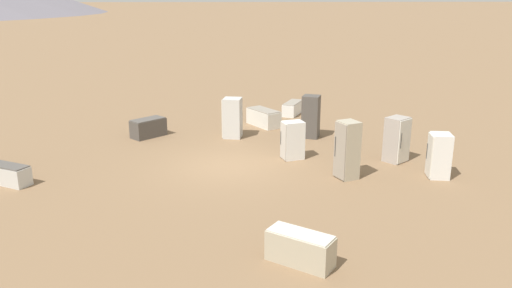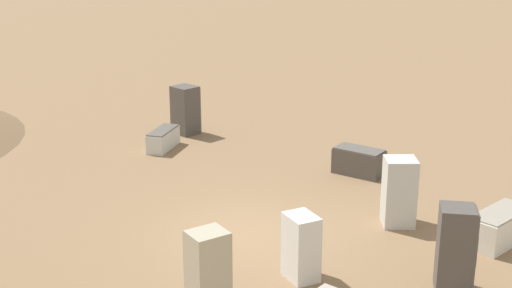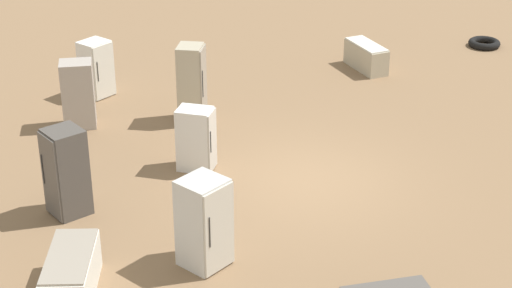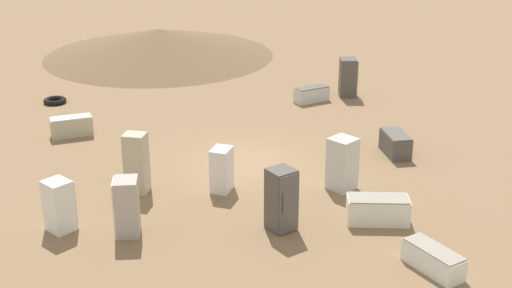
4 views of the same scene
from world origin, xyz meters
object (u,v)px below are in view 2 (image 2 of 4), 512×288
Objects in this scene: discarded_fridge_0 at (359,162)px; discarded_fridge_9 at (208,281)px; discarded_fridge_6 at (500,227)px; discarded_fridge_7 at (301,247)px; discarded_fridge_11 at (399,192)px; discarded_fridge_2 at (456,250)px; discarded_fridge_4 at (186,110)px; discarded_fridge_8 at (163,139)px.

discarded_fridge_9 is at bearing -170.07° from discarded_fridge_0.
discarded_fridge_7 reaches higher than discarded_fridge_6.
discarded_fridge_9 reaches higher than discarded_fridge_7.
discarded_fridge_6 is at bearing -26.44° from discarded_fridge_11.
discarded_fridge_11 is (2.09, -3.10, 0.14)m from discarded_fridge_7.
discarded_fridge_9 is (-0.24, 4.98, 0.06)m from discarded_fridge_2.
discarded_fridge_9 reaches higher than discarded_fridge_2.
discarded_fridge_0 is at bearing 44.76° from discarded_fridge_7.
discarded_fridge_9 reaches higher than discarded_fridge_6.
discarded_fridge_4 is at bearing 179.33° from discarded_fridge_6.
discarded_fridge_9 is at bearing -103.78° from discarded_fridge_6.
discarded_fridge_4 is at bearing 87.35° from discarded_fridge_0.
discarded_fridge_8 is 0.94× the size of discarded_fridge_11.
discarded_fridge_4 is 9.70m from discarded_fridge_11.
discarded_fridge_11 reaches higher than discarded_fridge_6.
discarded_fridge_0 is 0.81× the size of discarded_fridge_9.
discarded_fridge_8 is at bearing -63.72° from discarded_fridge_4.
discarded_fridge_4 is 1.00× the size of discarded_fridge_11.
discarded_fridge_6 is at bearing -115.46° from discarded_fridge_0.
discarded_fridge_9 reaches higher than discarded_fridge_0.
discarded_fridge_11 is at bearing -137.55° from discarded_fridge_0.
discarded_fridge_2 is 1.07× the size of discarded_fridge_4.
discarded_fridge_4 reaches higher than discarded_fridge_8.
discarded_fridge_11 is at bearing -162.26° from discarded_fridge_2.
discarded_fridge_2 is 4.98m from discarded_fridge_9.
discarded_fridge_6 is at bearing -6.95° from discarded_fridge_7.
discarded_fridge_7 is (1.21, 2.82, -0.19)m from discarded_fridge_2.
discarded_fridge_7 is 0.89× the size of discarded_fridge_8.
discarded_fridge_2 is 3.07m from discarded_fridge_7.
discarded_fridge_0 reaches higher than discarded_fridge_8.
discarded_fridge_9 is (-7.09, 5.63, 0.57)m from discarded_fridge_0.
discarded_fridge_0 is at bearing -5.99° from discarded_fridge_8.
discarded_fridge_11 is (-3.55, 0.37, 0.45)m from discarded_fridge_0.
discarded_fridge_4 is 1.19× the size of discarded_fridge_7.
discarded_fridge_0 is at bearing 7.06° from discarded_fridge_4.
discarded_fridge_2 is at bearing -15.22° from discarded_fridge_4.
discarded_fridge_7 is 0.84× the size of discarded_fridge_11.
discarded_fridge_0 is 3.60m from discarded_fridge_11.
discarded_fridge_2 is 1.28× the size of discarded_fridge_7.
discarded_fridge_4 is 0.89× the size of discarded_fridge_6.
discarded_fridge_9 is 1.14× the size of discarded_fridge_11.
discarded_fridge_2 is 11.59m from discarded_fridge_8.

